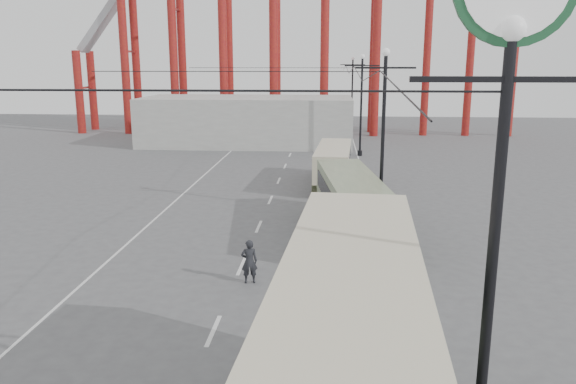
# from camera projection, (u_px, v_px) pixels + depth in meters

# --- Properties ---
(road_markings) EXTENTS (12.52, 120.00, 0.01)m
(road_markings) POSITION_uv_depth(u_px,v_px,m) (269.00, 209.00, 33.61)
(road_markings) COLOR silver
(road_markings) RESTS_ON ground
(lamp_post_near) EXTENTS (3.20, 0.44, 10.80)m
(lamp_post_near) POSITION_uv_depth(u_px,v_px,m) (506.00, 106.00, 9.33)
(lamp_post_near) COLOR black
(lamp_post_near) RESTS_ON ground
(lamp_post_mid) EXTENTS (3.20, 0.44, 9.32)m
(lamp_post_mid) POSITION_uv_depth(u_px,v_px,m) (383.00, 136.00, 30.45)
(lamp_post_mid) COLOR black
(lamp_post_mid) RESTS_ON ground
(lamp_post_far) EXTENTS (3.20, 0.44, 9.32)m
(lamp_post_far) POSITION_uv_depth(u_px,v_px,m) (361.00, 106.00, 51.83)
(lamp_post_far) COLOR black
(lamp_post_far) RESTS_ON ground
(lamp_post_distant) EXTENTS (3.20, 0.44, 9.32)m
(lamp_post_distant) POSITION_uv_depth(u_px,v_px,m) (352.00, 93.00, 73.20)
(lamp_post_distant) COLOR black
(lamp_post_distant) RESTS_ON ground
(fairground_shed) EXTENTS (22.00, 10.00, 5.00)m
(fairground_shed) POSITION_uv_depth(u_px,v_px,m) (248.00, 121.00, 59.94)
(fairground_shed) COLOR #9D9E98
(fairground_shed) RESTS_ON ground
(double_decker_bus) EXTENTS (3.11, 9.88, 5.23)m
(double_decker_bus) POSITION_uv_depth(u_px,v_px,m) (349.00, 372.00, 10.48)
(double_decker_bus) COLOR #3B4324
(double_decker_bus) RESTS_ON ground
(single_decker_green) EXTENTS (3.78, 10.98, 3.04)m
(single_decker_green) POSITION_uv_depth(u_px,v_px,m) (352.00, 203.00, 28.02)
(single_decker_green) COLOR #6B7C5A
(single_decker_green) RESTS_ON ground
(single_decker_cream) EXTENTS (2.79, 9.10, 2.80)m
(single_decker_cream) POSITION_uv_depth(u_px,v_px,m) (333.00, 164.00, 39.74)
(single_decker_cream) COLOR beige
(single_decker_cream) RESTS_ON ground
(pedestrian) EXTENTS (0.73, 0.55, 1.79)m
(pedestrian) POSITION_uv_depth(u_px,v_px,m) (249.00, 261.00, 22.18)
(pedestrian) COLOR #222327
(pedestrian) RESTS_ON ground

